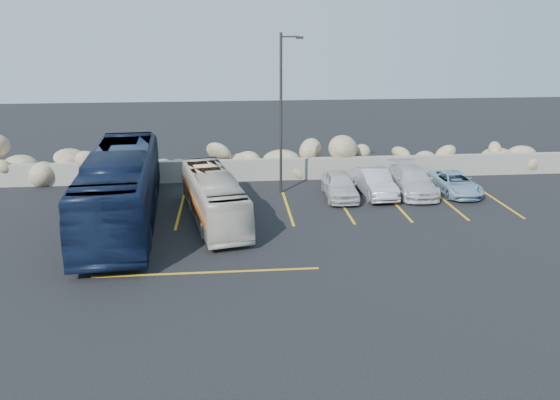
{
  "coord_description": "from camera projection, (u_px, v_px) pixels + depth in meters",
  "views": [
    {
      "loc": [
        -0.03,
        -17.53,
        8.42
      ],
      "look_at": [
        1.95,
        4.0,
        1.39
      ],
      "focal_mm": 35.0,
      "sensor_mm": 36.0,
      "label": 1
    }
  ],
  "objects": [
    {
      "name": "seawall",
      "position": [
        232.0,
        170.0,
        30.38
      ],
      "size": [
        60.0,
        0.4,
        1.2
      ],
      "primitive_type": "cube",
      "color": "gray",
      "rests_on": "ground"
    },
    {
      "name": "vintage_bus",
      "position": [
        214.0,
        197.0,
        24.13
      ],
      "size": [
        3.33,
        8.0,
        2.17
      ],
      "primitive_type": "imported",
      "rotation": [
        0.0,
        0.0,
        0.2
      ],
      "color": "beige",
      "rests_on": "ground"
    },
    {
      "name": "ground",
      "position": [
        235.0,
        274.0,
        19.2
      ],
      "size": [
        90.0,
        90.0,
        0.0
      ],
      "primitive_type": "plane",
      "color": "black",
      "rests_on": "ground"
    },
    {
      "name": "car_b",
      "position": [
        375.0,
        183.0,
        27.82
      ],
      "size": [
        1.58,
        4.05,
        1.32
      ],
      "primitive_type": "imported",
      "rotation": [
        0.0,
        0.0,
        0.05
      ],
      "color": "#BAB9BF",
      "rests_on": "ground"
    },
    {
      "name": "tour_coach",
      "position": [
        121.0,
        188.0,
        23.56
      ],
      "size": [
        3.6,
        11.77,
        3.23
      ],
      "primitive_type": "imported",
      "rotation": [
        0.0,
        0.0,
        0.08
      ],
      "color": "#101B36",
      "rests_on": "ground"
    },
    {
      "name": "parking_lines",
      "position": [
        336.0,
        217.0,
        24.88
      ],
      "size": [
        18.16,
        9.36,
        0.01
      ],
      "color": "gold",
      "rests_on": "ground"
    },
    {
      "name": "car_d",
      "position": [
        455.0,
        183.0,
        28.18
      ],
      "size": [
        1.9,
        3.9,
        1.07
      ],
      "primitive_type": "imported",
      "rotation": [
        0.0,
        0.0,
        0.03
      ],
      "color": "#8BABC6",
      "rests_on": "ground"
    },
    {
      "name": "car_a",
      "position": [
        340.0,
        185.0,
        27.43
      ],
      "size": [
        1.64,
        3.85,
        1.3
      ],
      "primitive_type": "imported",
      "rotation": [
        0.0,
        0.0,
        -0.03
      ],
      "color": "silver",
      "rests_on": "ground"
    },
    {
      "name": "riprap_pile",
      "position": [
        232.0,
        153.0,
        31.3
      ],
      "size": [
        54.0,
        2.8,
        2.6
      ],
      "primitive_type": null,
      "color": "#978563",
      "rests_on": "ground"
    },
    {
      "name": "car_c",
      "position": [
        412.0,
        181.0,
        28.18
      ],
      "size": [
        1.99,
        4.59,
        1.32
      ],
      "primitive_type": "imported",
      "rotation": [
        0.0,
        0.0,
        -0.03
      ],
      "color": "silver",
      "rests_on": "ground"
    },
    {
      "name": "lamppost",
      "position": [
        282.0,
        110.0,
        27.09
      ],
      "size": [
        1.14,
        0.18,
        8.0
      ],
      "color": "#322F2C",
      "rests_on": "ground"
    }
  ]
}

